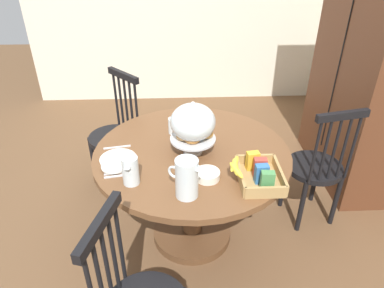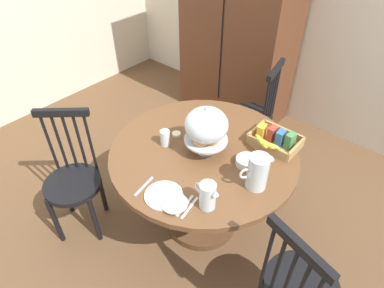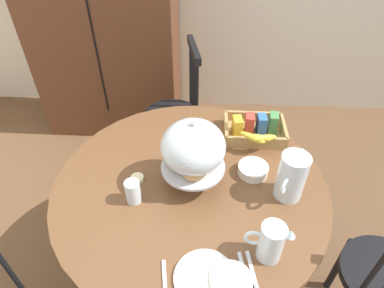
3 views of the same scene
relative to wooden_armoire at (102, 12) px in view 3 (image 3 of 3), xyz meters
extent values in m
plane|color=brown|center=(0.71, -1.50, -0.98)|extent=(10.00, 10.00, 0.00)
cube|color=brown|center=(0.00, 0.00, -0.03)|extent=(1.10, 0.56, 1.90)
cube|color=black|center=(0.00, -0.28, 0.06)|extent=(0.01, 0.01, 1.52)
cylinder|color=brown|center=(0.75, -1.46, -0.26)|extent=(1.24, 1.24, 0.04)
cylinder|color=brown|center=(0.75, -1.46, -0.60)|extent=(0.14, 0.14, 0.63)
cylinder|color=brown|center=(0.75, -1.46, -0.95)|extent=(0.56, 0.56, 0.06)
cylinder|color=black|center=(0.56, -0.57, -0.53)|extent=(0.40, 0.40, 0.04)
cylinder|color=black|center=(0.40, -0.46, -0.76)|extent=(0.04, 0.04, 0.45)
cylinder|color=black|center=(0.45, -0.73, -0.76)|extent=(0.04, 0.04, 0.45)
cylinder|color=black|center=(0.67, -0.40, -0.76)|extent=(0.04, 0.04, 0.45)
cylinder|color=black|center=(0.73, -0.67, -0.76)|extent=(0.04, 0.04, 0.45)
cylinder|color=black|center=(0.69, -0.40, -0.29)|extent=(0.02, 0.02, 0.48)
cylinder|color=black|center=(0.70, -0.46, -0.29)|extent=(0.02, 0.02, 0.48)
cylinder|color=black|center=(0.72, -0.53, -0.29)|extent=(0.02, 0.02, 0.48)
cylinder|color=black|center=(0.73, -0.60, -0.29)|extent=(0.02, 0.02, 0.48)
cylinder|color=black|center=(0.75, -0.67, -0.29)|extent=(0.02, 0.02, 0.48)
cube|color=black|center=(0.72, -0.53, -0.03)|extent=(0.11, 0.36, 0.05)
cylinder|color=black|center=(0.07, -1.87, -0.29)|extent=(0.02, 0.02, 0.48)
cylinder|color=black|center=(1.54, -1.54, -0.76)|extent=(0.04, 0.04, 0.45)
cylinder|color=black|center=(1.45, -1.83, -0.29)|extent=(0.02, 0.02, 0.48)
cylinder|color=silver|center=(0.76, -1.46, -0.24)|extent=(0.12, 0.12, 0.02)
cylinder|color=silver|center=(0.76, -1.46, -0.20)|extent=(0.03, 0.03, 0.09)
cylinder|color=silver|center=(0.76, -1.46, -0.15)|extent=(0.28, 0.28, 0.01)
torus|color=#B27033|center=(0.80, -1.47, -0.12)|extent=(0.10, 0.10, 0.03)
torus|color=#D19347|center=(0.75, -1.38, -0.12)|extent=(0.10, 0.10, 0.03)
torus|color=#935628|center=(0.69, -1.45, -0.12)|extent=(0.10, 0.10, 0.03)
torus|color=tan|center=(0.77, -1.52, -0.12)|extent=(0.10, 0.10, 0.03)
ellipsoid|color=silver|center=(0.76, -1.46, -0.03)|extent=(0.27, 0.27, 0.22)
sphere|color=silver|center=(0.76, -1.46, 0.09)|extent=(0.02, 0.02, 0.02)
cylinder|color=silver|center=(1.17, -1.51, -0.13)|extent=(0.12, 0.12, 0.22)
cylinder|color=orange|center=(1.17, -1.51, -0.17)|extent=(0.11, 0.11, 0.15)
cone|color=silver|center=(1.21, -1.45, -0.04)|extent=(0.05, 0.05, 0.03)
torus|color=silver|center=(1.13, -1.57, -0.12)|extent=(0.05, 0.07, 0.07)
cylinder|color=silver|center=(1.06, -1.81, -0.16)|extent=(0.09, 0.09, 0.17)
cylinder|color=white|center=(1.06, -1.81, -0.19)|extent=(0.08, 0.08, 0.11)
cone|color=silver|center=(1.11, -1.82, -0.09)|extent=(0.04, 0.04, 0.03)
torus|color=silver|center=(1.00, -1.80, -0.15)|extent=(0.08, 0.02, 0.07)
cube|color=tan|center=(1.07, -1.10, -0.24)|extent=(0.30, 0.22, 0.01)
cube|color=tan|center=(1.07, -1.21, -0.21)|extent=(0.30, 0.02, 0.07)
cube|color=tan|center=(1.07, -0.99, -0.21)|extent=(0.30, 0.02, 0.07)
cube|color=tan|center=(0.92, -1.10, -0.21)|extent=(0.02, 0.22, 0.07)
cube|color=tan|center=(1.22, -1.10, -0.21)|extent=(0.02, 0.22, 0.07)
cube|color=gold|center=(0.97, -1.13, -0.18)|extent=(0.05, 0.08, 0.11)
cube|color=#B23D33|center=(1.04, -1.10, -0.18)|extent=(0.05, 0.07, 0.11)
cube|color=#336BAD|center=(1.10, -1.11, -0.18)|extent=(0.05, 0.07, 0.11)
cube|color=#47894C|center=(1.16, -1.09, -0.18)|extent=(0.05, 0.07, 0.11)
ellipsoid|color=yellow|center=(1.04, -1.24, -0.15)|extent=(0.14, 0.08, 0.05)
ellipsoid|color=yellow|center=(1.07, -1.24, -0.15)|extent=(0.13, 0.03, 0.05)
ellipsoid|color=yellow|center=(1.10, -1.24, -0.15)|extent=(0.14, 0.08, 0.05)
cylinder|color=white|center=(0.83, -1.92, -0.24)|extent=(0.22, 0.22, 0.01)
cylinder|color=white|center=(0.92, -1.92, -0.23)|extent=(0.15, 0.15, 0.01)
cylinder|color=white|center=(1.04, -1.39, -0.22)|extent=(0.14, 0.14, 0.04)
cylinder|color=silver|center=(0.52, -1.58, -0.19)|extent=(0.06, 0.06, 0.11)
cylinder|color=beige|center=(0.51, -1.47, -0.23)|extent=(0.06, 0.06, 0.02)
cube|color=silver|center=(0.97, -1.89, -0.24)|extent=(0.04, 0.17, 0.01)
cube|color=silver|center=(1.00, -1.89, -0.24)|extent=(0.04, 0.17, 0.01)
cube|color=silver|center=(0.69, -1.94, -0.24)|extent=(0.04, 0.17, 0.01)
camera|label=1|loc=(2.62, -1.55, 0.96)|focal=33.16mm
camera|label=2|loc=(1.76, -2.75, 1.17)|focal=30.88mm
camera|label=3|loc=(0.81, -2.48, 0.86)|focal=30.72mm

